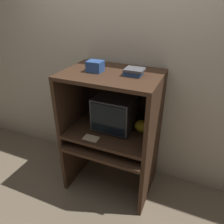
{
  "coord_description": "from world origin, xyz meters",
  "views": [
    {
      "loc": [
        0.8,
        -1.51,
        2.06
      ],
      "look_at": [
        0.01,
        0.34,
        0.98
      ],
      "focal_mm": 35.0,
      "sensor_mm": 36.0,
      "label": 1
    }
  ],
  "objects_px": {
    "crt_monitor": "(116,111)",
    "storage_box": "(95,66)",
    "keyboard": "(111,146)",
    "snack_bag": "(142,126)",
    "book_stack": "(134,72)",
    "mouse": "(134,153)"
  },
  "relations": [
    {
      "from": "crt_monitor",
      "to": "storage_box",
      "type": "xyz_separation_m",
      "value": [
        -0.18,
        -0.1,
        0.49
      ]
    },
    {
      "from": "keyboard",
      "to": "storage_box",
      "type": "xyz_separation_m",
      "value": [
        -0.21,
        0.11,
        0.81
      ]
    },
    {
      "from": "snack_bag",
      "to": "book_stack",
      "type": "bearing_deg",
      "value": -144.08
    },
    {
      "from": "snack_bag",
      "to": "keyboard",
      "type": "bearing_deg",
      "value": -140.77
    },
    {
      "from": "keyboard",
      "to": "crt_monitor",
      "type": "bearing_deg",
      "value": 99.08
    },
    {
      "from": "crt_monitor",
      "to": "mouse",
      "type": "height_order",
      "value": "crt_monitor"
    },
    {
      "from": "crt_monitor",
      "to": "storage_box",
      "type": "relative_size",
      "value": 2.94
    },
    {
      "from": "mouse",
      "to": "crt_monitor",
      "type": "bearing_deg",
      "value": 143.18
    },
    {
      "from": "book_stack",
      "to": "storage_box",
      "type": "bearing_deg",
      "value": -174.04
    },
    {
      "from": "mouse",
      "to": "book_stack",
      "type": "xyz_separation_m",
      "value": [
        -0.1,
        0.16,
        0.79
      ]
    },
    {
      "from": "keyboard",
      "to": "mouse",
      "type": "distance_m",
      "value": 0.26
    },
    {
      "from": "keyboard",
      "to": "book_stack",
      "type": "height_order",
      "value": "book_stack"
    },
    {
      "from": "crt_monitor",
      "to": "book_stack",
      "type": "height_order",
      "value": "book_stack"
    },
    {
      "from": "crt_monitor",
      "to": "keyboard",
      "type": "bearing_deg",
      "value": -80.92
    },
    {
      "from": "book_stack",
      "to": "keyboard",
      "type": "bearing_deg",
      "value": -138.97
    },
    {
      "from": "snack_bag",
      "to": "book_stack",
      "type": "xyz_separation_m",
      "value": [
        -0.1,
        -0.07,
        0.6
      ]
    },
    {
      "from": "snack_bag",
      "to": "book_stack",
      "type": "height_order",
      "value": "book_stack"
    },
    {
      "from": "keyboard",
      "to": "mouse",
      "type": "relative_size",
      "value": 6.64
    },
    {
      "from": "mouse",
      "to": "snack_bag",
      "type": "bearing_deg",
      "value": 90.15
    },
    {
      "from": "mouse",
      "to": "storage_box",
      "type": "height_order",
      "value": "storage_box"
    },
    {
      "from": "crt_monitor",
      "to": "book_stack",
      "type": "bearing_deg",
      "value": -16.06
    },
    {
      "from": "keyboard",
      "to": "book_stack",
      "type": "xyz_separation_m",
      "value": [
        0.17,
        0.14,
        0.79
      ]
    }
  ]
}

